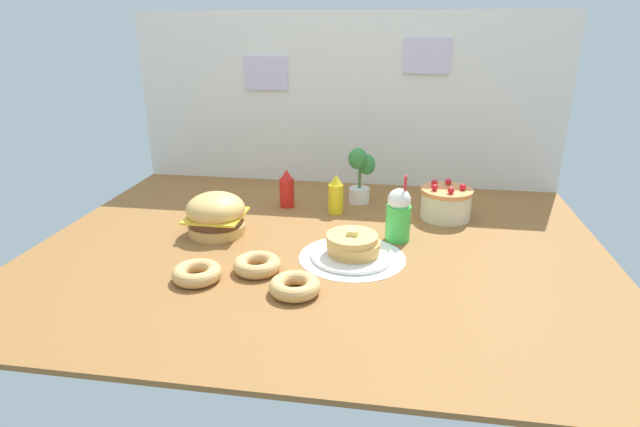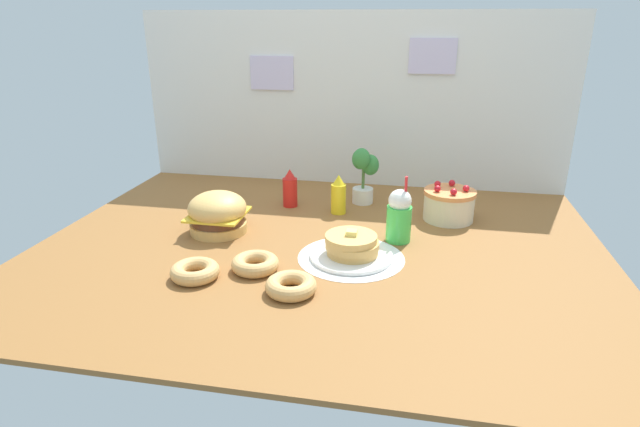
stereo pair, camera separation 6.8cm
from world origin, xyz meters
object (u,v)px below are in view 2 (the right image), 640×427
(burger, at_px, (218,213))
(mustard_bottle, at_px, (338,195))
(layer_cake, at_px, (449,205))
(ketchup_bottle, at_px, (290,189))
(cream_soda_cup, at_px, (399,216))
(donut_chocolate, at_px, (255,263))
(donut_vanilla, at_px, (291,285))
(donut_pink_glaze, at_px, (195,271))
(potted_plant, at_px, (364,173))
(pancake_stack, at_px, (352,248))

(burger, height_order, mustard_bottle, mustard_bottle)
(layer_cake, distance_m, ketchup_bottle, 0.81)
(cream_soda_cup, height_order, donut_chocolate, cream_soda_cup)
(ketchup_bottle, xyz_separation_m, donut_vanilla, (0.23, -0.90, -0.06))
(donut_pink_glaze, distance_m, potted_plant, 1.12)
(donut_chocolate, relative_size, potted_plant, 0.61)
(potted_plant, bearing_deg, burger, -139.12)
(burger, bearing_deg, donut_vanilla, -46.71)
(layer_cake, height_order, cream_soda_cup, cream_soda_cup)
(layer_cake, distance_m, mustard_bottle, 0.54)
(cream_soda_cup, xyz_separation_m, potted_plant, (-0.21, 0.48, 0.05))
(layer_cake, height_order, donut_vanilla, layer_cake)
(mustard_bottle, height_order, donut_pink_glaze, mustard_bottle)
(donut_pink_glaze, bearing_deg, pancake_stack, 26.99)
(mustard_bottle, xyz_separation_m, cream_soda_cup, (0.31, -0.30, 0.02))
(donut_chocolate, bearing_deg, cream_soda_cup, 36.69)
(layer_cake, distance_m, donut_pink_glaze, 1.26)
(mustard_bottle, distance_m, donut_pink_glaze, 0.91)
(layer_cake, xyz_separation_m, potted_plant, (-0.44, 0.17, 0.09))
(layer_cake, relative_size, mustard_bottle, 1.25)
(layer_cake, xyz_separation_m, mustard_bottle, (-0.54, -0.01, 0.02))
(burger, distance_m, cream_soda_cup, 0.82)
(burger, relative_size, ketchup_bottle, 1.33)
(burger, height_order, potted_plant, potted_plant)
(ketchup_bottle, relative_size, cream_soda_cup, 0.67)
(donut_chocolate, xyz_separation_m, donut_vanilla, (0.18, -0.15, 0.00))
(pancake_stack, bearing_deg, ketchup_bottle, 125.03)
(burger, relative_size, mustard_bottle, 1.33)
(cream_soda_cup, bearing_deg, donut_vanilla, -123.02)
(pancake_stack, bearing_deg, donut_vanilla, -118.20)
(donut_pink_glaze, relative_size, potted_plant, 0.61)
(burger, distance_m, donut_chocolate, 0.45)
(ketchup_bottle, bearing_deg, donut_chocolate, -86.55)
(layer_cake, height_order, donut_pink_glaze, layer_cake)
(donut_pink_glaze, distance_m, donut_chocolate, 0.23)
(mustard_bottle, bearing_deg, layer_cake, 0.85)
(potted_plant, bearing_deg, donut_pink_glaze, -118.33)
(mustard_bottle, bearing_deg, ketchup_bottle, 168.19)
(ketchup_bottle, height_order, donut_pink_glaze, ketchup_bottle)
(pancake_stack, height_order, donut_vanilla, pancake_stack)
(ketchup_bottle, xyz_separation_m, potted_plant, (0.37, 0.12, 0.07))
(layer_cake, height_order, ketchup_bottle, ketchup_bottle)
(donut_chocolate, height_order, donut_vanilla, same)
(donut_chocolate, bearing_deg, donut_pink_glaze, -152.91)
(burger, height_order, layer_cake, burger)
(pancake_stack, distance_m, mustard_bottle, 0.54)
(ketchup_bottle, height_order, potted_plant, potted_plant)
(ketchup_bottle, xyz_separation_m, donut_pink_glaze, (-0.16, -0.86, -0.06))
(mustard_bottle, xyz_separation_m, donut_vanilla, (-0.04, -0.84, -0.06))
(pancake_stack, bearing_deg, mustard_bottle, 104.78)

